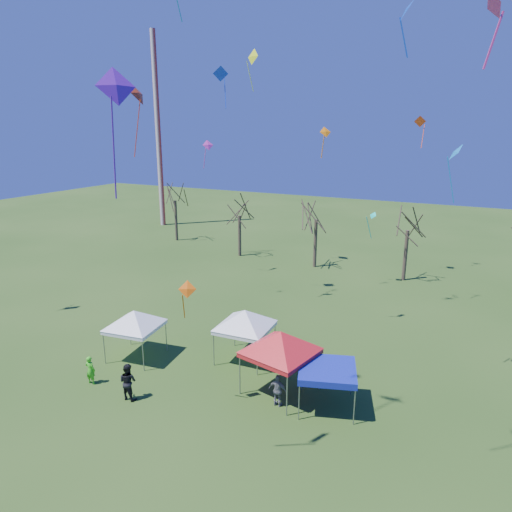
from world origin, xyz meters
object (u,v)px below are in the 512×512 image
at_px(tree_3, 409,212).
at_px(tent_blue, 327,371).
at_px(tree_2, 317,202).
at_px(tree_1, 239,201).
at_px(person_grey, 278,391).
at_px(tent_red, 281,336).
at_px(tree_0, 174,186).
at_px(radio_mast, 158,132).
at_px(person_dark, 128,381).
at_px(tent_white_west, 134,314).
at_px(person_green, 90,370).
at_px(tent_white_mid, 245,314).

height_order(tree_3, tent_blue, tree_3).
bearing_deg(tree_2, tree_3, -2.27).
bearing_deg(tree_1, person_grey, -57.65).
bearing_deg(tent_red, tree_1, 122.99).
relative_size(tree_0, tree_1, 1.12).
relative_size(tree_0, person_grey, 5.14).
relative_size(radio_mast, tree_3, 3.16).
relative_size(tent_blue, person_dark, 1.77).
bearing_deg(tent_blue, tree_2, 110.79).
distance_m(tree_1, tent_red, 26.14).
bearing_deg(tent_white_west, person_grey, -4.81).
bearing_deg(radio_mast, tent_white_west, -54.60).
height_order(tree_3, person_grey, tree_3).
distance_m(tree_1, person_grey, 27.66).
height_order(tent_white_west, person_grey, tent_white_west).
distance_m(tree_0, tree_1, 10.47).
distance_m(radio_mast, person_green, 42.98).
xyz_separation_m(tree_1, person_dark, (7.71, -25.72, -4.85)).
bearing_deg(tent_white_mid, tree_2, 97.68).
bearing_deg(person_green, tree_2, -100.86).
bearing_deg(tent_white_mid, tree_3, 73.08).
relative_size(tree_0, person_green, 5.42).
xyz_separation_m(radio_mast, tent_white_mid, (28.24, -28.98, -9.64)).
bearing_deg(person_dark, radio_mast, -55.20).
height_order(tree_2, tent_white_mid, tree_2).
xyz_separation_m(radio_mast, tent_white_west, (22.42, -31.55, -9.78)).
bearing_deg(tree_0, person_dark, -57.99).
bearing_deg(tree_2, person_dark, -91.55).
relative_size(tent_blue, person_green, 2.14).
relative_size(tent_red, person_green, 2.74).
distance_m(tree_2, person_green, 26.07).
bearing_deg(tree_3, tree_0, 172.92).
height_order(tree_2, person_grey, tree_2).
distance_m(tent_white_mid, person_grey, 5.29).
relative_size(tree_1, tree_2, 0.92).
relative_size(tree_2, person_green, 5.25).
bearing_deg(tent_red, person_grey, -71.13).
distance_m(tent_white_west, person_grey, 9.59).
bearing_deg(tree_1, radio_mast, 151.52).
xyz_separation_m(tree_0, person_grey, (24.64, -25.72, -5.67)).
relative_size(tree_0, tent_white_mid, 2.10).
xyz_separation_m(tent_blue, person_dark, (-8.94, -3.72, -0.97)).
height_order(radio_mast, tent_red, radio_mast).
xyz_separation_m(tree_0, tree_1, (10.08, -2.73, -0.70)).
bearing_deg(person_green, tent_white_mid, -138.78).
relative_size(tree_2, tree_3, 1.03).
bearing_deg(tree_2, tent_red, -75.04).
bearing_deg(person_grey, tree_0, -44.43).
xyz_separation_m(radio_mast, person_dark, (24.94, -35.07, -11.56)).
height_order(person_dark, person_green, person_dark).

